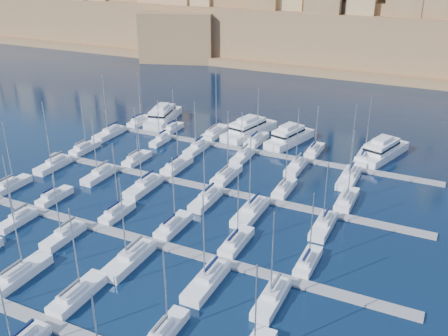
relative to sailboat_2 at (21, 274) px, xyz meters
The scene contains 48 objects.
ground 30.77m from the sailboat_2, 66.21° to the left, with size 600.00×600.00×0.00m, color black.
pontoon_near 13.73m from the sailboat_2, 25.25° to the right, with size 84.00×2.00×0.40m, color slate.
pontoon_mid_near 20.37m from the sailboat_2, 52.46° to the left, with size 84.00×2.00×0.40m, color slate.
pontoon_mid_far 40.12m from the sailboat_2, 71.98° to the left, with size 84.00×2.00×0.40m, color slate.
pontoon_far 61.42m from the sailboat_2, 78.34° to the left, with size 84.00×2.00×0.40m, color slate.
sailboat_2 is the anchor object (origin of this frame).
sailboat_3 10.74m from the sailboat_2, ahead, with size 2.93×9.76×14.21m.
sailboat_4 25.44m from the sailboat_2, ahead, with size 2.42×8.06×12.74m.
sailboat_12 32.40m from the sailboat_2, 138.98° to the left, with size 2.54×8.45×14.23m.
sailboat_13 24.78m from the sailboat_2, 121.84° to the left, with size 2.41×8.02×10.84m.
sailboat_14 21.15m from the sailboat_2, 85.57° to the left, with size 2.43×8.09×14.25m.
sailboat_15 25.22m from the sailboat_2, 58.60° to the left, with size 2.69×8.98×13.49m.
sailboat_16 32.99m from the sailboat_2, 40.66° to the left, with size 2.67×8.91×13.04m.
sailboat_17 42.75m from the sailboat_2, 29.58° to the left, with size 2.44×8.12×12.55m.
sailboat_19 16.95m from the sailboat_2, 137.89° to the left, with size 2.33×7.77×13.44m.
sailboat_20 11.08m from the sailboat_2, 98.47° to the left, with size 2.58×8.60×12.23m.
sailboat_21 15.77m from the sailboat_2, 39.18° to the left, with size 3.19×10.63×15.08m.
sailboat_22 27.43m from the sailboat_2, 21.79° to the left, with size 3.05×10.17×15.24m.
sailboat_23 36.82m from the sailboat_2, 16.83° to the left, with size 2.76×9.20×14.74m.
sailboat_24 49.70m from the sailboat_2, 119.30° to the left, with size 2.58×8.61×13.23m.
sailboat_25 44.26m from the sailboat_2, 102.28° to the left, with size 2.53×8.42×12.94m.
sailboat_26 43.83m from the sailboat_2, 89.10° to the left, with size 2.88×9.60×15.00m.
sailboat_27 45.79m from the sailboat_2, 73.99° to the left, with size 2.99×9.98×14.89m.
sailboat_28 50.31m from the sailboat_2, 59.37° to the left, with size 2.55×8.51×12.31m.
sailboat_29 57.93m from the sailboat_2, 49.15° to the left, with size 2.87×9.58×14.84m.
sailboat_30 40.46m from the sailboat_2, 126.36° to the left, with size 2.81×9.36×15.52m.
sailboat_31 34.75m from the sailboat_2, 109.47° to the left, with size 2.70×9.00×13.79m.
sailboat_32 32.19m from the sailboat_2, 90.09° to the left, with size 3.05×10.16×13.84m.
sailboat_33 35.35m from the sailboat_2, 67.12° to the left, with size 2.82×9.39×13.39m.
sailboat_34 39.37m from the sailboat_2, 53.78° to the left, with size 3.31×11.03×16.26m.
sailboat_35 48.94m from the sailboat_2, 41.84° to the left, with size 2.77×9.24×13.14m.
sailboat_36 69.65m from the sailboat_2, 109.95° to the left, with size 2.66×8.88×14.47m.
sailboat_37 66.01m from the sailboat_2, 101.13° to the left, with size 2.23×7.44×11.20m.
sailboat_38 66.29m from the sailboat_2, 90.95° to the left, with size 3.16×10.53×17.30m.
sailboat_39 66.78m from the sailboat_2, 80.99° to the left, with size 2.96×9.86×14.37m.
sailboat_40 70.16m from the sailboat_2, 68.81° to the left, with size 2.63×8.76×11.84m.
sailboat_41 75.65m from the sailboat_2, 60.95° to the left, with size 3.06×10.21×15.13m.
sailboat_42 59.84m from the sailboat_2, 115.08° to the left, with size 3.04×10.14×16.56m.
sailboat_43 56.71m from the sailboat_2, 101.06° to the left, with size 2.15×7.17×11.27m.
sailboat_44 54.83m from the sailboat_2, 90.31° to the left, with size 2.66×8.87×12.73m.
sailboat_45 56.08m from the sailboat_2, 78.12° to the left, with size 2.63×8.75×11.83m.
sailboat_46 59.89m from the sailboat_2, 65.95° to the left, with size 2.74×9.13×14.29m.
sailboat_47 64.86m from the sailboat_2, 56.15° to the left, with size 3.25×10.83×17.09m.
motor_yacht_a 72.56m from the sailboat_2, 105.29° to the left, with size 8.72×18.06×5.25m.
motor_yacht_b 70.59m from the sailboat_2, 84.65° to the left, with size 9.23×18.70×5.25m.
motor_yacht_c 71.46m from the sailboat_2, 75.57° to the left, with size 8.56×16.39×5.25m.
motor_yacht_d 80.52m from the sailboat_2, 60.19° to the left, with size 9.90×17.81×5.25m.
fortified_city 184.35m from the sailboat_2, 86.19° to the left, with size 460.00×108.95×59.52m.
Camera 1 is at (40.58, -69.79, 44.74)m, focal length 40.00 mm.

